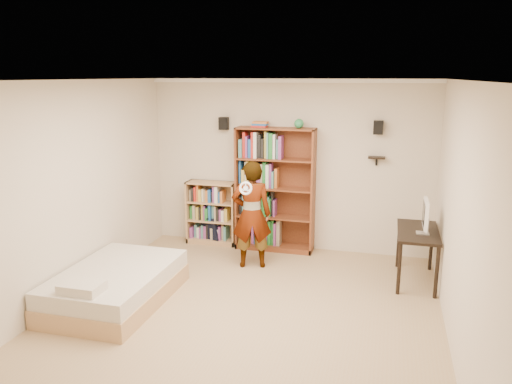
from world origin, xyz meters
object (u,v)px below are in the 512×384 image
(tall_bookshelf, at_px, (275,190))
(low_bookshelf, at_px, (212,213))
(person, at_px, (252,215))
(daybed, at_px, (116,281))
(computer_desk, at_px, (416,256))

(tall_bookshelf, bearing_deg, low_bookshelf, 178.69)
(low_bookshelf, distance_m, person, 1.28)
(tall_bookshelf, xyz_separation_m, daybed, (-1.46, -2.41, -0.71))
(daybed, xyz_separation_m, person, (1.30, 1.59, 0.52))
(computer_desk, bearing_deg, daybed, -155.64)
(daybed, bearing_deg, low_bookshelf, 81.08)
(tall_bookshelf, height_order, low_bookshelf, tall_bookshelf)
(low_bookshelf, bearing_deg, computer_desk, -13.89)
(computer_desk, bearing_deg, tall_bookshelf, 160.21)
(daybed, bearing_deg, computer_desk, 24.36)
(tall_bookshelf, height_order, computer_desk, tall_bookshelf)
(low_bookshelf, distance_m, computer_desk, 3.33)
(computer_desk, height_order, person, person)
(low_bookshelf, relative_size, computer_desk, 0.98)
(computer_desk, relative_size, person, 0.67)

